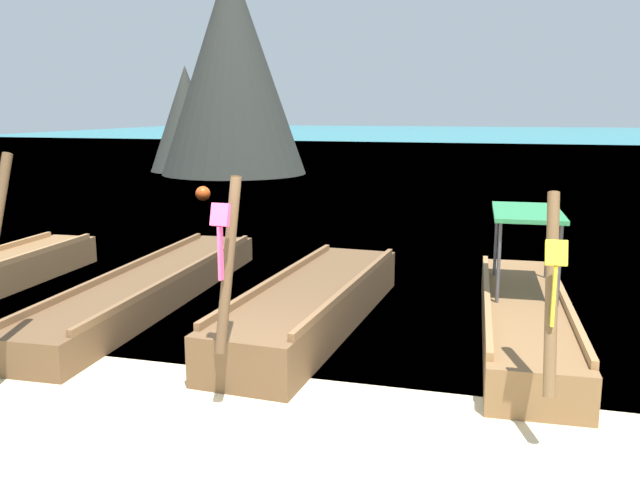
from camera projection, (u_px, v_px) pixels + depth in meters
name	position (u px, v px, depth m)	size (l,w,h in m)	color
ground	(244.00, 412.00, 7.29)	(120.00, 120.00, 0.00)	beige
sea_water	(479.00, 143.00, 65.11)	(120.00, 120.00, 0.00)	teal
longtail_boat_turquoise_ribbon	(152.00, 287.00, 11.38)	(1.39, 7.73, 2.74)	brown
longtail_boat_pink_ribbon	(313.00, 305.00, 10.12)	(1.60, 5.82, 2.52)	brown
longtail_boat_yellow_ribbon	(525.00, 316.00, 9.57)	(1.37, 6.10, 2.43)	brown
karst_rock	(226.00, 74.00, 33.38)	(8.45, 7.21, 10.42)	#2D302B
mooring_buoy_near	(203.00, 194.00, 23.88)	(0.53, 0.53, 0.53)	#EA5119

